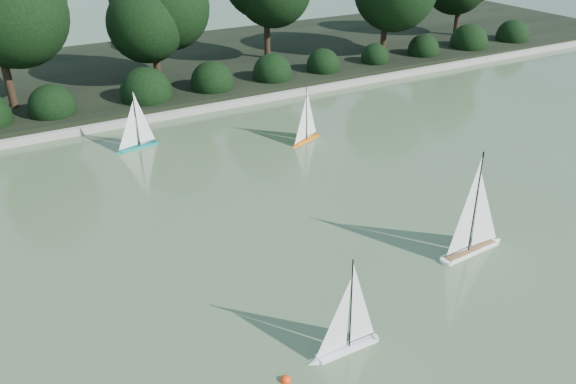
{
  "coord_description": "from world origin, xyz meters",
  "views": [
    {
      "loc": [
        -3.5,
        -4.7,
        5.23
      ],
      "look_at": [
        0.59,
        2.69,
        0.7
      ],
      "focal_mm": 35.0,
      "sensor_mm": 36.0,
      "label": 1
    }
  ],
  "objects_px": {
    "sailboat_orange": "(304,133)",
    "sailboat_teal": "(134,139)",
    "race_buoy": "(286,380)",
    "sailboat_white_b": "(477,235)",
    "sailboat_white_a": "(342,338)"
  },
  "relations": [
    {
      "from": "sailboat_orange",
      "to": "sailboat_teal",
      "type": "xyz_separation_m",
      "value": [
        -3.62,
        1.54,
        0.01
      ]
    },
    {
      "from": "sailboat_orange",
      "to": "sailboat_white_a",
      "type": "bearing_deg",
      "value": -116.41
    },
    {
      "from": "sailboat_white_a",
      "to": "race_buoy",
      "type": "relative_size",
      "value": 10.51
    },
    {
      "from": "sailboat_white_a",
      "to": "race_buoy",
      "type": "xyz_separation_m",
      "value": [
        -0.86,
        -0.08,
        -0.23
      ]
    },
    {
      "from": "sailboat_teal",
      "to": "race_buoy",
      "type": "bearing_deg",
      "value": -92.28
    },
    {
      "from": "sailboat_white_a",
      "to": "sailboat_teal",
      "type": "distance_m",
      "value": 7.73
    },
    {
      "from": "sailboat_orange",
      "to": "race_buoy",
      "type": "relative_size",
      "value": 10.11
    },
    {
      "from": "sailboat_white_a",
      "to": "sailboat_orange",
      "type": "relative_size",
      "value": 1.04
    },
    {
      "from": "sailboat_white_b",
      "to": "sailboat_orange",
      "type": "height_order",
      "value": "sailboat_white_b"
    },
    {
      "from": "race_buoy",
      "to": "sailboat_orange",
      "type": "bearing_deg",
      "value": 57.85
    },
    {
      "from": "sailboat_white_a",
      "to": "sailboat_white_b",
      "type": "height_order",
      "value": "sailboat_white_b"
    },
    {
      "from": "sailboat_orange",
      "to": "race_buoy",
      "type": "distance_m",
      "value": 7.38
    },
    {
      "from": "sailboat_white_a",
      "to": "sailboat_teal",
      "type": "height_order",
      "value": "sailboat_teal"
    },
    {
      "from": "sailboat_white_a",
      "to": "sailboat_orange",
      "type": "bearing_deg",
      "value": 63.59
    },
    {
      "from": "sailboat_white_b",
      "to": "sailboat_orange",
      "type": "relative_size",
      "value": 1.37
    }
  ]
}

